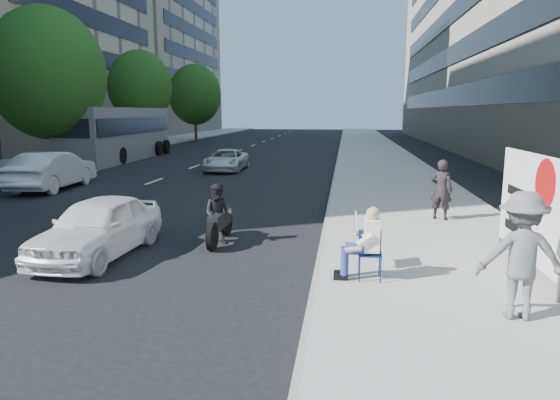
% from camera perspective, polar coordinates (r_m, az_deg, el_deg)
% --- Properties ---
extents(ground, '(160.00, 160.00, 0.00)m').
position_cam_1_polar(ground, '(7.96, -7.35, -12.73)').
color(ground, black).
rests_on(ground, ground).
extents(near_sidewalk, '(5.00, 120.00, 0.15)m').
position_cam_1_polar(near_sidewalk, '(27.33, 11.82, 3.58)').
color(near_sidewalk, '#A6A39C').
rests_on(near_sidewalk, ground).
extents(far_sidewalk, '(4.50, 120.00, 0.15)m').
position_cam_1_polar(far_sidewalk, '(33.04, -27.03, 3.79)').
color(far_sidewalk, '#A6A39C').
rests_on(far_sidewalk, ground).
extents(far_bldg_north, '(22.00, 28.00, 28.00)m').
position_cam_1_polar(far_bldg_north, '(76.89, -18.00, 17.80)').
color(far_bldg_north, '#C4B393').
rests_on(far_bldg_north, ground).
extents(tree_far_c, '(6.00, 6.00, 8.47)m').
position_cam_1_polar(tree_far_c, '(29.62, -25.05, 12.95)').
color(tree_far_c, '#382616').
rests_on(tree_far_c, ground).
extents(tree_far_d, '(4.80, 4.80, 7.65)m').
position_cam_1_polar(tree_far_d, '(40.29, -15.70, 12.32)').
color(tree_far_d, '#382616').
rests_on(tree_far_d, ground).
extents(tree_far_e, '(5.40, 5.40, 7.89)m').
position_cam_1_polar(tree_far_e, '(53.45, -9.71, 11.79)').
color(tree_far_e, '#382616').
rests_on(tree_far_e, ground).
extents(seated_protester, '(0.83, 1.11, 1.31)m').
position_cam_1_polar(seated_protester, '(8.89, 9.57, -4.40)').
color(seated_protester, navy).
rests_on(seated_protester, near_sidewalk).
extents(jogger, '(1.22, 0.74, 1.84)m').
position_cam_1_polar(jogger, '(7.86, 25.85, -5.74)').
color(jogger, slate).
rests_on(jogger, near_sidewalk).
extents(pedestrian_woman, '(0.71, 0.62, 1.65)m').
position_cam_1_polar(pedestrian_woman, '(14.29, 17.95, 1.15)').
color(pedestrian_woman, black).
rests_on(pedestrian_woman, near_sidewalk).
extents(protest_banner, '(0.08, 3.06, 2.20)m').
position_cam_1_polar(protest_banner, '(10.03, 26.58, -0.61)').
color(protest_banner, '#4C4C4C').
rests_on(protest_banner, near_sidewalk).
extents(white_sedan_near, '(1.71, 3.86, 1.29)m').
position_cam_1_polar(white_sedan_near, '(11.36, -20.06, -2.89)').
color(white_sedan_near, white).
rests_on(white_sedan_near, ground).
extents(white_sedan_mid, '(1.86, 4.64, 1.50)m').
position_cam_1_polar(white_sedan_mid, '(21.92, -24.56, 3.09)').
color(white_sedan_mid, silver).
rests_on(white_sedan_mid, ground).
extents(white_sedan_far, '(1.90, 4.02, 1.11)m').
position_cam_1_polar(white_sedan_far, '(26.39, -6.15, 4.56)').
color(white_sedan_far, silver).
rests_on(white_sedan_far, ground).
extents(motorcycle, '(0.71, 2.04, 1.42)m').
position_cam_1_polar(motorcycle, '(11.79, -7.00, -1.93)').
color(motorcycle, black).
rests_on(motorcycle, ground).
extents(bus, '(3.02, 12.14, 3.30)m').
position_cam_1_polar(bus, '(33.64, -17.89, 7.17)').
color(bus, slate).
rests_on(bus, ground).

